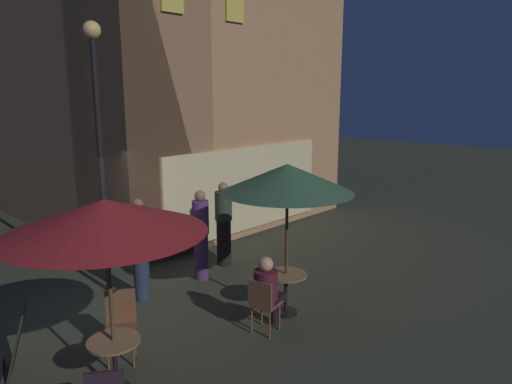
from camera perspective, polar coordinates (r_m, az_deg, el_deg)
The scene contains 14 objects.
ground_plane at distance 8.81m, azimuth -16.62°, elevation -12.86°, with size 60.00×60.00×0.00m, color #353829.
cafe_building at distance 13.18m, azimuth -13.46°, elevation 13.22°, with size 7.54×8.73×7.99m.
street_lamp_near_corner at distance 8.67m, azimuth -18.63°, elevation 8.26°, with size 0.30×0.30×4.80m.
menu_sandwich_board at distance 7.15m, azimuth -28.41°, elevation -15.77°, with size 0.83×0.79×0.91m.
cafe_table_0 at distance 7.93m, azimuth 3.65°, elevation -11.23°, with size 0.69×0.69×0.71m.
cafe_table_1 at distance 6.26m, azimuth -16.75°, elevation -18.67°, with size 0.64×0.64×0.71m.
patio_umbrella_0 at distance 7.41m, azimuth 3.83°, elevation 1.59°, with size 2.11×2.11×2.53m.
patio_umbrella_1 at distance 5.59m, azimuth -17.82°, elevation -2.91°, with size 2.32×2.32×2.45m.
cafe_chair_0 at distance 7.28m, azimuth 0.85°, elevation -13.09°, with size 0.47×0.47×0.88m.
cafe_chair_2 at distance 6.92m, azimuth -16.08°, elevation -14.61°, with size 0.57×0.57×0.98m.
patron_seated_0 at distance 7.33m, azimuth 1.38°, elevation -11.59°, with size 0.55×0.44×1.21m.
patron_standing_1 at distance 9.26m, azimuth -6.69°, elevation -5.14°, with size 0.32×0.32×1.80m.
patron_standing_2 at distance 8.54m, azimuth -13.86°, elevation -6.76°, with size 0.32×0.32×1.84m.
patron_standing_3 at distance 10.00m, azimuth -3.95°, elevation -3.85°, with size 0.36×0.36×1.80m.
Camera 1 is at (-3.94, -7.00, 3.62)m, focal length 32.98 mm.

